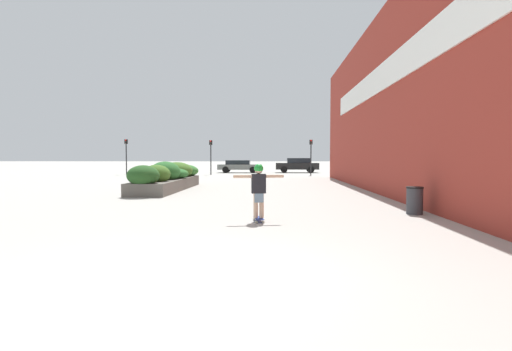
% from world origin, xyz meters
% --- Properties ---
extents(ground_plane, '(300.00, 300.00, 0.00)m').
position_xyz_m(ground_plane, '(0.00, 0.00, 0.00)').
color(ground_plane, '#A3A099').
extents(building_wall_right, '(0.67, 35.05, 8.45)m').
position_xyz_m(building_wall_right, '(6.42, 11.45, 4.24)').
color(building_wall_right, maroon).
rests_on(building_wall_right, ground_plane).
extents(planter_box, '(1.99, 8.60, 1.51)m').
position_xyz_m(planter_box, '(-4.35, 15.47, 0.69)').
color(planter_box, '#605B54').
rests_on(planter_box, ground_plane).
extents(skateboard, '(0.34, 0.72, 0.10)m').
position_xyz_m(skateboard, '(0.86, 5.03, 0.07)').
color(skateboard, navy).
rests_on(skateboard, ground_plane).
extents(skateboarder, '(1.35, 0.33, 1.46)m').
position_xyz_m(skateboarder, '(0.86, 5.03, 0.98)').
color(skateboarder, tan).
rests_on(skateboarder, skateboard).
extents(trash_bin, '(0.51, 0.51, 0.84)m').
position_xyz_m(trash_bin, '(5.56, 6.64, 0.42)').
color(trash_bin, '#38383D').
rests_on(trash_bin, ground_plane).
extents(car_leftmost, '(4.78, 1.99, 1.37)m').
position_xyz_m(car_leftmost, '(-2.51, 38.23, 0.75)').
color(car_leftmost, slate).
rests_on(car_leftmost, ground_plane).
extents(car_center_left, '(4.71, 1.96, 1.61)m').
position_xyz_m(car_center_left, '(3.92, 38.69, 0.86)').
color(car_center_left, black).
rests_on(car_center_left, ground_plane).
extents(traffic_light_left, '(0.28, 0.30, 3.36)m').
position_xyz_m(traffic_light_left, '(-4.84, 32.94, 2.30)').
color(traffic_light_left, black).
rests_on(traffic_light_left, ground_plane).
extents(traffic_light_right, '(0.28, 0.30, 3.38)m').
position_xyz_m(traffic_light_right, '(4.82, 32.48, 2.31)').
color(traffic_light_right, black).
rests_on(traffic_light_right, ground_plane).
extents(traffic_light_far_left, '(0.28, 0.30, 3.48)m').
position_xyz_m(traffic_light_far_left, '(-13.33, 33.28, 2.37)').
color(traffic_light_far_left, black).
rests_on(traffic_light_far_left, ground_plane).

